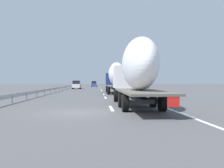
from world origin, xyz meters
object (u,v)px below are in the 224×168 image
(truck_lead, at_px, (116,77))
(car_blue_sedan, at_px, (94,84))
(truck_trailing, at_px, (137,70))
(car_silver_hatch, at_px, (94,84))
(car_white_van, at_px, (77,85))
(road_sign, at_px, (122,80))

(truck_lead, relative_size, car_blue_sedan, 2.62)
(truck_trailing, xyz_separation_m, car_blue_sedan, (65.14, 3.62, -1.58))
(truck_lead, bearing_deg, car_silver_hatch, 3.59)
(car_white_van, relative_size, road_sign, 1.47)
(car_silver_hatch, xyz_separation_m, car_white_van, (-39.16, 3.57, 0.06))
(car_blue_sedan, relative_size, road_sign, 1.56)
(truck_trailing, relative_size, road_sign, 4.19)
(car_blue_sedan, distance_m, car_white_van, 24.32)
(truck_lead, height_order, car_silver_hatch, truck_lead)
(truck_trailing, bearing_deg, car_blue_sedan, 3.18)
(car_silver_hatch, relative_size, car_white_van, 1.06)
(truck_trailing, height_order, car_blue_sedan, truck_trailing)
(truck_trailing, bearing_deg, car_silver_hatch, 2.78)
(road_sign, bearing_deg, car_silver_hatch, 9.50)
(car_silver_hatch, xyz_separation_m, road_sign, (-41.82, -7.00, 1.21))
(truck_lead, height_order, truck_trailing, truck_trailing)
(car_blue_sedan, xyz_separation_m, car_white_van, (-24.01, 3.85, 0.03))
(car_blue_sedan, relative_size, car_white_van, 1.06)
(car_blue_sedan, distance_m, car_silver_hatch, 15.14)
(road_sign, bearing_deg, truck_lead, 171.30)
(truck_trailing, height_order, car_silver_hatch, truck_trailing)
(truck_trailing, xyz_separation_m, road_sign, (38.46, -3.10, -0.40))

